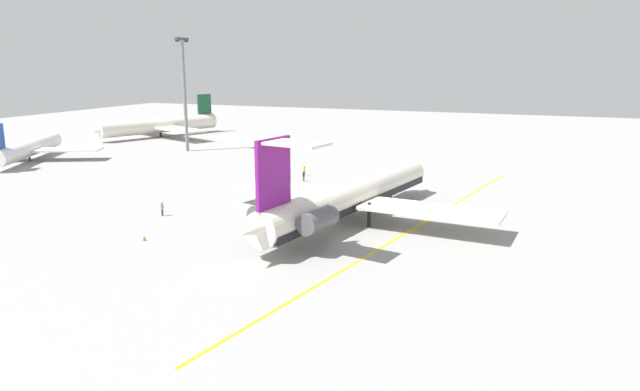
% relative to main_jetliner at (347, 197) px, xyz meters
% --- Properties ---
extents(ground, '(311.30, 311.30, 0.00)m').
position_rel_main_jetliner_xyz_m(ground, '(-1.21, -7.34, -3.14)').
color(ground, gray).
extents(main_jetliner, '(39.41, 35.05, 11.53)m').
position_rel_main_jetliner_xyz_m(main_jetliner, '(0.00, 0.00, 0.00)').
color(main_jetliner, silver).
rests_on(main_jetliner, ground).
extents(airliner_mid_right, '(25.54, 25.81, 8.11)m').
position_rel_main_jetliner_xyz_m(airliner_mid_right, '(18.74, 70.53, -0.76)').
color(airliner_mid_right, white).
rests_on(airliner_mid_right, ground).
extents(airliner_far_right, '(32.23, 32.43, 9.99)m').
position_rel_main_jetliner_xyz_m(airliner_far_right, '(55.88, 69.62, -0.20)').
color(airliner_far_right, silver).
rests_on(airliner_far_right, ground).
extents(ground_crew_near_nose, '(0.29, 0.45, 1.79)m').
position_rel_main_jetliner_xyz_m(ground_crew_near_nose, '(-5.59, 21.88, -2.01)').
color(ground_crew_near_nose, black).
rests_on(ground_crew_near_nose, ground).
extents(ground_crew_near_tail, '(0.27, 0.42, 1.68)m').
position_rel_main_jetliner_xyz_m(ground_crew_near_tail, '(23.87, 15.80, -2.08)').
color(ground_crew_near_tail, black).
rests_on(ground_crew_near_tail, ground).
extents(ground_crew_portside, '(0.37, 0.27, 1.67)m').
position_rel_main_jetliner_xyz_m(ground_crew_portside, '(19.87, 14.12, -2.08)').
color(ground_crew_portside, black).
rests_on(ground_crew_portside, ground).
extents(safety_cone_nose, '(0.40, 0.40, 0.55)m').
position_rel_main_jetliner_xyz_m(safety_cone_nose, '(-14.49, 17.50, -2.87)').
color(safety_cone_nose, '#EA590F').
rests_on(safety_cone_nose, ground).
extents(taxiway_centreline, '(72.17, 13.90, 0.01)m').
position_rel_main_jetliner_xyz_m(taxiway_centreline, '(1.09, -7.94, -3.14)').
color(taxiway_centreline, gold).
rests_on(taxiway_centreline, ground).
extents(light_mast, '(4.00, 0.70, 23.11)m').
position_rel_main_jetliner_xyz_m(light_mast, '(39.62, 49.47, 9.61)').
color(light_mast, slate).
rests_on(light_mast, ground).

